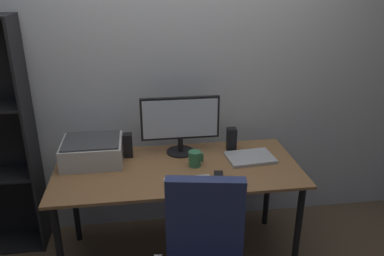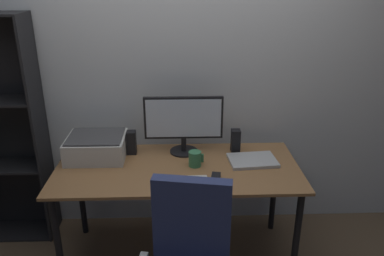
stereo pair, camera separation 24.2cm
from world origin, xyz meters
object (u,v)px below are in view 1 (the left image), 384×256
Objects in this scene: monitor at (180,121)px; speaker_left at (128,145)px; keyboard at (188,182)px; laptop at (250,158)px; printer at (92,151)px; desk at (178,178)px; coffee_mug at (195,159)px; mouse at (219,176)px; speaker_right at (231,139)px.

monitor is 0.40m from speaker_left.
laptop reaches higher than keyboard.
printer is (-1.08, 0.11, 0.07)m from laptop.
desk is 15.68× the size of coffee_mug.
desk is 0.18m from coffee_mug.
keyboard is 0.24m from coffee_mug.
speaker_left reaches higher than laptop.
mouse is 0.24× the size of printer.
mouse is (0.24, -0.19, 0.10)m from desk.
monitor is at bearing 178.78° from speaker_right.
desk is at bearing -152.45° from speaker_right.
laptop is (0.47, -0.17, -0.23)m from monitor.
speaker_left is at bearing 146.34° from desk.
monitor reaches higher than speaker_right.
speaker_left is at bearing 154.82° from coffee_mug.
monitor is 1.91× the size of keyboard.
mouse is at bearing -35.50° from speaker_left.
speaker_right is at bearing 76.02° from mouse.
printer is at bearing 168.83° from laptop.
printer reaches higher than mouse.
speaker_right is at bearing 115.48° from laptop.
speaker_left is 1.00× the size of speaker_right.
printer is at bearing 145.89° from keyboard.
mouse reaches higher than desk.
speaker_left is at bearing 11.87° from printer.
speaker_right is at bearing 34.86° from coffee_mug.
monitor is at bearing 87.51° from keyboard.
keyboard is (-0.00, -0.44, -0.23)m from monitor.
keyboard is 0.91× the size of laptop.
monitor is 5.33× the size of coffee_mug.
speaker_left is (-0.84, 0.16, 0.07)m from laptop.
laptop is 1.88× the size of speaker_left.
speaker_right is (0.30, 0.21, 0.03)m from coffee_mug.
speaker_right is (0.38, 0.43, 0.08)m from keyboard.
speaker_left reaches higher than printer.
keyboard is at bearing -155.78° from laptop.
printer is at bearing 163.46° from desk.
desk is 0.39m from monitor.
monitor is 3.25× the size of speaker_left.
speaker_right is at bearing 46.88° from keyboard.
printer is (-0.61, -0.06, -0.16)m from monitor.
speaker_left is (-0.44, 0.21, 0.03)m from coffee_mug.
speaker_left is (-0.57, 0.40, 0.07)m from mouse.
desk is 5.61× the size of keyboard.
coffee_mug is (0.08, 0.22, 0.04)m from keyboard.
coffee_mug is 0.70m from printer.
speaker_right is at bearing 0.00° from speaker_left.
desk is at bearing -101.33° from monitor.
printer reaches higher than laptop.
mouse is at bearing -57.95° from coffee_mug.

